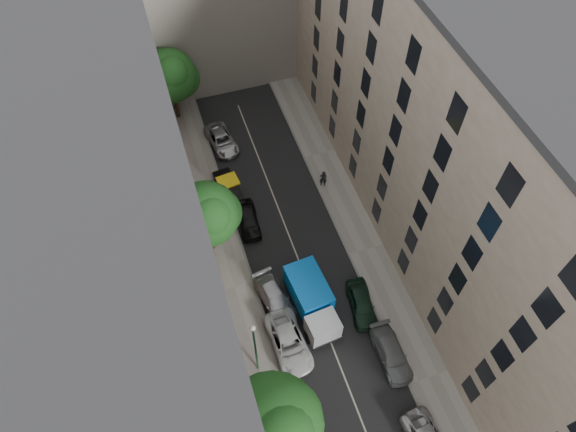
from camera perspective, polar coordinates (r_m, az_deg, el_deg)
name	(u,v)px	position (r m, az deg, el deg)	size (l,w,h in m)	color
ground	(302,268)	(40.99, 1.54, -5.83)	(120.00, 120.00, 0.00)	#4C4C49
road_surface	(302,268)	(40.98, 1.54, -5.83)	(8.00, 44.00, 0.02)	black
sidewalk_left	(235,287)	(40.30, -5.94, -7.86)	(3.00, 44.00, 0.15)	gray
sidewalk_right	(366,250)	(42.26, 8.63, -3.71)	(3.00, 44.00, 0.15)	gray
building_left	(132,235)	(32.06, -16.99, -2.02)	(8.00, 44.00, 20.00)	#494644
building_right	(459,151)	(36.75, 18.47, 6.91)	(8.00, 44.00, 20.00)	#C8B29B
tarp_truck	(312,301)	(38.00, 2.72, -9.38)	(2.83, 6.15, 2.76)	black
car_left_2	(289,342)	(37.53, 0.07, -13.87)	(2.38, 5.15, 1.43)	silver
car_left_3	(275,299)	(38.98, -1.45, -9.15)	(1.92, 4.72, 1.37)	#AFAEB3
car_left_4	(248,220)	(42.79, -4.43, -0.41)	(1.65, 4.10, 1.40)	black
car_left_5	(229,189)	(44.84, -6.56, 2.96)	(1.56, 4.47, 1.47)	black
car_left_6	(222,140)	(48.97, -7.38, 8.38)	(2.14, 4.64, 1.29)	#B1B2B6
car_right_1	(391,354)	(37.99, 11.38, -14.76)	(1.85, 4.56, 1.32)	slate
car_right_2	(362,303)	(39.14, 8.17, -9.59)	(1.69, 4.19, 1.43)	black
tree_near	(275,427)	(29.89, -1.50, -22.37)	(5.85, 5.66, 9.55)	#382619
tree_mid	(208,216)	(38.55, -8.91, 0.01)	(5.32, 5.05, 7.10)	#382619
tree_far	(171,78)	(49.51, -12.88, 14.75)	(5.23, 4.95, 7.42)	#382619
lamp_post	(255,345)	(33.49, -3.70, -14.09)	(0.36, 0.36, 7.11)	#19592D
pedestrian	(323,178)	(45.05, 3.94, 4.19)	(0.64, 0.42, 1.77)	black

